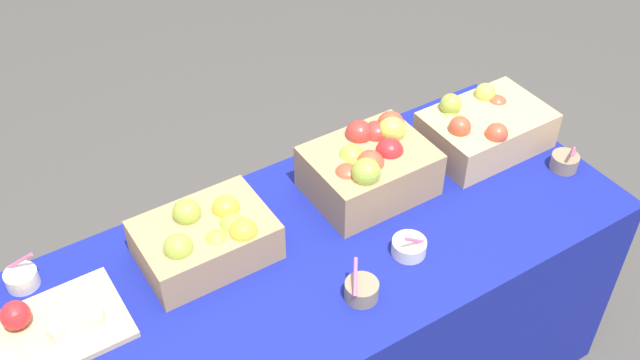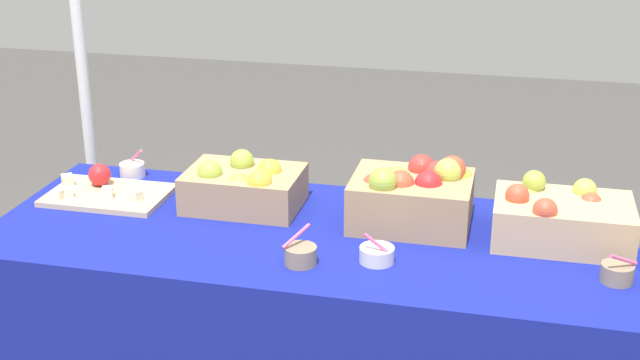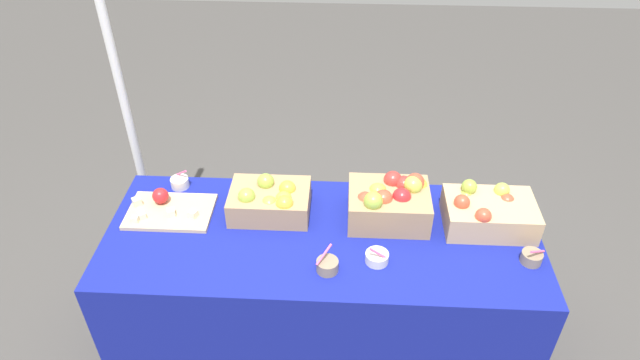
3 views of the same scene
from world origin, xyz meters
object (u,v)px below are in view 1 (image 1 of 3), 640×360
sample_bowl_extra (361,290)px  apple_crate_middle (370,165)px  cutting_board_front (41,330)px  sample_bowl_mid (409,247)px  apple_crate_left (484,128)px  apple_crate_right (207,238)px  sample_bowl_near (22,278)px  sample_bowl_far (565,161)px

sample_bowl_extra → apple_crate_middle: bearing=52.3°
cutting_board_front → sample_bowl_mid: 0.98m
apple_crate_left → apple_crate_right: apple_crate_left is taller
sample_bowl_near → sample_bowl_mid: bearing=-26.0°
apple_crate_left → sample_bowl_near: 1.44m
apple_crate_middle → sample_bowl_extra: size_ratio=3.47×
sample_bowl_extra → sample_bowl_mid: bearing=16.5°
sample_bowl_far → sample_bowl_extra: 0.84m
sample_bowl_far → apple_crate_right: bearing=167.0°
sample_bowl_mid → sample_bowl_extra: (-0.20, -0.06, 0.00)m
apple_crate_right → apple_crate_left: bearing=-1.9°
apple_crate_right → cutting_board_front: size_ratio=0.93×
sample_bowl_near → apple_crate_middle: bearing=-10.1°
apple_crate_middle → sample_bowl_far: 0.63m
apple_crate_left → apple_crate_right: 0.96m
apple_crate_right → sample_bowl_extra: apple_crate_right is taller
apple_crate_middle → sample_bowl_near: (-1.00, 0.18, -0.07)m
sample_bowl_far → sample_bowl_extra: sample_bowl_extra is taller
apple_crate_middle → sample_bowl_near: size_ratio=3.38×
cutting_board_front → sample_bowl_near: size_ratio=3.65×
apple_crate_middle → sample_bowl_extra: bearing=-127.7°
apple_crate_middle → apple_crate_right: (-0.53, 0.01, -0.02)m
apple_crate_right → cutting_board_front: bearing=-177.4°
sample_bowl_near → sample_bowl_far: 1.63m
apple_crate_left → cutting_board_front: size_ratio=1.01×
cutting_board_front → sample_bowl_far: (1.58, -0.23, 0.01)m
sample_bowl_near → sample_bowl_far: sample_bowl_near is taller
apple_crate_left → sample_bowl_near: (-1.43, 0.20, -0.05)m
apple_crate_middle → sample_bowl_near: bearing=169.9°
cutting_board_front → sample_bowl_near: 0.19m
sample_bowl_mid → sample_bowl_far: (0.63, 0.03, 0.00)m
apple_crate_left → sample_bowl_far: 0.27m
apple_crate_right → sample_bowl_mid: bearing=-31.2°
apple_crate_middle → apple_crate_right: size_ratio=0.99×
apple_crate_middle → apple_crate_right: 0.53m
sample_bowl_mid → sample_bowl_extra: bearing=-163.5°
sample_bowl_mid → sample_bowl_extra: size_ratio=0.94×
sample_bowl_far → cutting_board_front: bearing=171.5°
sample_bowl_mid → apple_crate_middle: bearing=77.8°
sample_bowl_mid → sample_bowl_extra: sample_bowl_extra is taller
apple_crate_left → apple_crate_middle: bearing=176.8°
cutting_board_front → sample_bowl_extra: bearing=-23.6°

